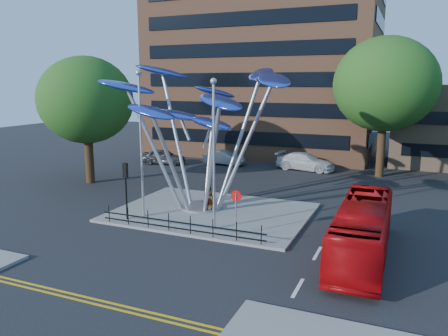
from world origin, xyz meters
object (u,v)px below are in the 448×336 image
at_px(tree_right, 385,85).
at_px(red_bus, 363,230).
at_px(street_lamp_left, 141,131).
at_px(pedestrian, 209,199).
at_px(traffic_light_island, 126,179).
at_px(parked_car_left, 163,157).
at_px(tree_left, 86,100).
at_px(no_entry_sign_island, 236,205).
at_px(leaf_sculpture, 201,104).
at_px(parked_car_right, 305,162).
at_px(parked_car_mid, 224,158).
at_px(street_lamp_right, 214,141).

distance_m(tree_right, red_bus, 20.70).
distance_m(street_lamp_left, pedestrian, 6.00).
xyz_separation_m(traffic_light_island, parked_car_left, (-7.79, 17.23, -1.85)).
xyz_separation_m(tree_left, no_entry_sign_island, (16.00, -7.48, -4.98)).
xyz_separation_m(leaf_sculpture, traffic_light_island, (-2.93, -4.18, -4.26)).
xyz_separation_m(leaf_sculpture, street_lamp_left, (-2.43, -3.18, -1.52)).
relative_size(red_bus, parked_car_right, 1.73).
bearing_deg(red_bus, no_entry_sign_island, 178.58).
bearing_deg(leaf_sculpture, parked_car_mid, 107.74).
bearing_deg(tree_right, pedestrian, -119.37).
bearing_deg(pedestrian, traffic_light_island, 32.84).
distance_m(street_lamp_left, no_entry_sign_island, 7.47).
relative_size(street_lamp_right, red_bus, 0.86).
xyz_separation_m(traffic_light_island, pedestrian, (3.88, 3.30, -1.65)).
relative_size(street_lamp_right, parked_car_mid, 1.92).
relative_size(pedestrian, parked_car_right, 0.29).
bearing_deg(parked_car_left, tree_left, 164.92).
bearing_deg(street_lamp_left, tree_left, 145.62).
distance_m(pedestrian, parked_car_right, 16.65).
height_order(street_lamp_left, no_entry_sign_island, street_lamp_left).
bearing_deg(red_bus, street_lamp_right, 175.29).
bearing_deg(leaf_sculpture, street_lamp_right, -55.09).
bearing_deg(no_entry_sign_island, red_bus, -0.86).
relative_size(tree_right, no_entry_sign_island, 4.94).
bearing_deg(parked_car_right, parked_car_mid, 101.29).
height_order(street_lamp_left, traffic_light_island, street_lamp_left).
bearing_deg(leaf_sculpture, tree_left, 164.45).
bearing_deg(pedestrian, parked_car_right, -105.87).
xyz_separation_m(tree_left, leaf_sculpture, (11.93, -3.32, 0.08)).
distance_m(street_lamp_left, red_bus, 13.65).
bearing_deg(tree_left, traffic_light_island, -39.81).
distance_m(tree_left, leaf_sculpture, 12.38).
relative_size(tree_left, street_lamp_right, 1.24).
bearing_deg(parked_car_right, tree_right, -84.45).
bearing_deg(parked_car_left, street_lamp_left, -160.92).
xyz_separation_m(street_lamp_left, parked_car_mid, (-2.40, 18.29, -4.65)).
bearing_deg(parked_car_left, red_bus, -137.09).
xyz_separation_m(tree_left, pedestrian, (12.88, -4.20, -5.83)).
relative_size(street_lamp_right, pedestrian, 5.08).
xyz_separation_m(pedestrian, parked_car_mid, (-5.78, 15.99, -0.26)).
relative_size(street_lamp_right, traffic_light_island, 2.42).
distance_m(tree_left, pedestrian, 14.75).
bearing_deg(parked_car_right, parked_car_left, 108.14).
xyz_separation_m(tree_right, leaf_sculpture, (-10.07, -15.32, -1.16)).
height_order(tree_right, tree_left, tree_right).
bearing_deg(leaf_sculpture, street_lamp_left, -127.40).
relative_size(tree_right, parked_car_mid, 2.81).
distance_m(traffic_light_island, red_bus, 13.56).
bearing_deg(red_bus, pedestrian, 160.08).
bearing_deg(pedestrian, parked_car_left, -57.58).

